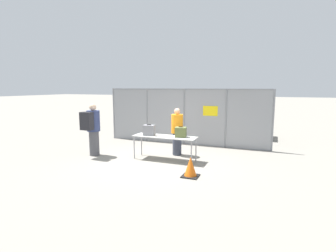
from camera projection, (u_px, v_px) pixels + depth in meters
The scene contains 9 objects.
ground_plane at pixel (159, 160), 8.72m from camera, with size 120.00×120.00×0.00m, color gray.
fence_section at pixel (184, 115), 11.00m from camera, with size 7.03×0.07×2.34m.
inspection_table at pixel (165, 138), 8.66m from camera, with size 2.13×0.65×0.80m.
suitcase_grey at pixel (149, 130), 8.78m from camera, with size 0.40×0.28×0.38m.
suitcase_olive at pixel (181, 132), 8.50m from camera, with size 0.39×0.36×0.35m.
traveler_hooded at pixel (92, 127), 9.15m from camera, with size 0.45×0.70×1.83m.
security_worker_near at pixel (177, 131), 9.27m from camera, with size 0.41×0.41×1.67m.
utility_trailer at pixel (233, 128), 12.87m from camera, with size 4.40×2.31×0.69m.
traffic_cone at pixel (190, 167), 7.08m from camera, with size 0.44×0.44×0.55m.
Camera 1 is at (3.44, -7.73, 2.42)m, focal length 28.00 mm.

